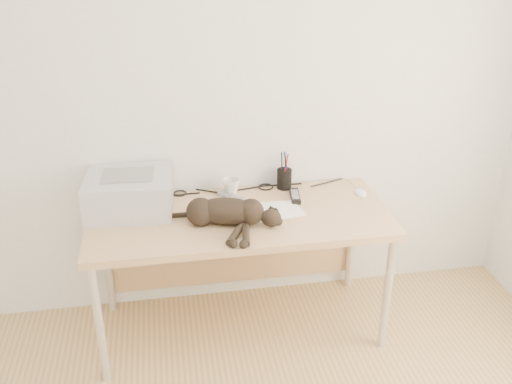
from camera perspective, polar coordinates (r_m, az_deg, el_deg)
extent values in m
plane|color=white|center=(3.16, -2.74, 9.78)|extent=(3.50, 0.00, 3.50)
cube|color=tan|center=(3.04, -1.64, -2.64)|extent=(1.60, 0.70, 0.04)
cylinder|color=silver|center=(2.99, -15.39, -12.67)|extent=(0.04, 0.04, 0.70)
cylinder|color=silver|center=(3.17, 13.00, -9.90)|extent=(0.04, 0.04, 0.70)
cylinder|color=silver|center=(3.48, -14.69, -6.62)|extent=(0.04, 0.04, 0.70)
cylinder|color=silver|center=(3.64, 9.52, -4.59)|extent=(0.04, 0.04, 0.70)
cube|color=tan|center=(3.48, -2.37, -4.75)|extent=(1.48, 0.02, 0.60)
cube|color=silver|center=(3.11, -12.54, -0.10)|extent=(0.47, 0.41, 0.20)
cube|color=black|center=(3.11, -12.56, 0.07)|extent=(0.38, 0.04, 0.12)
cube|color=gray|center=(3.07, -12.72, 1.67)|extent=(0.28, 0.21, 0.01)
cube|color=white|center=(3.07, 2.09, -1.94)|extent=(0.29, 0.23, 0.00)
cube|color=white|center=(3.08, 1.47, -1.76)|extent=(0.27, 0.20, 0.00)
ellipsoid|color=black|center=(2.92, -2.85, -1.96)|extent=(0.37, 0.23, 0.14)
sphere|color=black|center=(2.93, -5.57, -1.99)|extent=(0.15, 0.15, 0.15)
ellipsoid|color=black|center=(2.89, 1.52, -2.61)|extent=(0.13, 0.12, 0.09)
cone|color=black|center=(2.92, 1.50, -1.57)|extent=(0.05, 0.06, 0.05)
cone|color=black|center=(2.91, 1.98, -1.74)|extent=(0.05, 0.06, 0.05)
cylinder|color=black|center=(2.82, -2.01, -4.17)|extent=(0.09, 0.20, 0.04)
cylinder|color=black|center=(2.81, -1.01, -4.22)|extent=(0.09, 0.20, 0.04)
cylinder|color=black|center=(3.03, -7.93, -2.31)|extent=(0.22, 0.08, 0.03)
imported|color=white|center=(3.24, -2.50, 0.51)|extent=(0.13, 0.13, 0.09)
cylinder|color=black|center=(3.31, 2.84, 1.33)|extent=(0.09, 0.09, 0.12)
cylinder|color=#990C0C|center=(3.28, 2.65, 2.59)|extent=(0.01, 0.01, 0.16)
cylinder|color=navy|center=(3.29, 3.05, 2.69)|extent=(0.01, 0.01, 0.16)
cylinder|color=black|center=(3.27, 2.92, 2.52)|extent=(0.01, 0.01, 0.16)
cube|color=gray|center=(3.19, -2.38, -0.61)|extent=(0.16, 0.19, 0.02)
cube|color=black|center=(3.22, 3.92, -0.40)|extent=(0.08, 0.19, 0.02)
ellipsoid|color=white|center=(3.31, 10.40, 0.13)|extent=(0.07, 0.11, 0.04)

